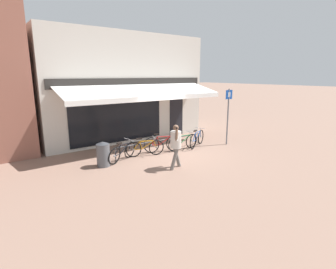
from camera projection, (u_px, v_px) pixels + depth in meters
The scene contains 11 objects.
ground_plane at pixel (170, 151), 11.95m from camera, with size 160.00×160.00×0.00m, color #846656.
shop_front at pixel (121, 87), 14.24m from camera, with size 8.78×4.95×5.48m.
bike_rack_rail at pixel (161, 141), 11.75m from camera, with size 4.58×0.04×0.57m.
bicycle_black at pixel (122, 152), 10.51m from camera, with size 1.59×0.88×0.87m.
bicycle_orange at pixel (145, 148), 11.17m from camera, with size 1.61×0.67×0.81m.
bicycle_red at pixel (163, 144), 11.82m from camera, with size 1.71×0.71×0.87m.
bicycle_green at pixel (183, 142), 12.12m from camera, with size 1.72×0.52×0.82m.
bicycle_blue at pixel (197, 139), 12.69m from camera, with size 1.65×0.89×0.86m.
pedestrian_adult at pixel (176, 142), 9.58m from camera, with size 0.63×0.61×1.67m.
litter_bin at pixel (103, 154), 9.91m from camera, with size 0.51×0.51×0.97m.
parking_sign at pixel (228, 111), 12.79m from camera, with size 0.44×0.07×2.76m.
Camera 1 is at (-6.85, -9.22, 3.41)m, focal length 28.00 mm.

